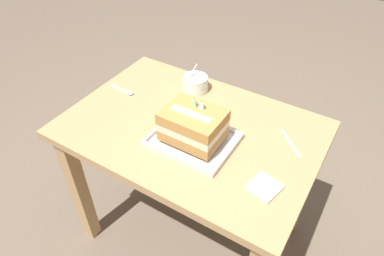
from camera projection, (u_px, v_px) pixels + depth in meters
The scene contains 8 objects.
ground_plane at pixel (191, 230), 1.86m from camera, with size 8.00×8.00×0.00m, color #6B5B4C.
dining_table at pixel (191, 149), 1.45m from camera, with size 1.00×0.69×0.74m.
foil_tray at pixel (193, 140), 1.30m from camera, with size 0.31×0.24×0.02m.
birthday_cake at pixel (193, 125), 1.25m from camera, with size 0.22×0.16×0.16m.
bowl_stack at pixel (195, 84), 1.54m from camera, with size 0.12×0.12×0.12m.
serving_spoon_near_tray at pixel (127, 92), 1.54m from camera, with size 0.14×0.03×0.01m.
serving_spoon_by_bowls at pixel (287, 139), 1.31m from camera, with size 0.12×0.11×0.01m.
napkin_pile at pixel (264, 187), 1.13m from camera, with size 0.11×0.11×0.01m.
Camera 1 is at (0.55, -0.88, 1.63)m, focal length 32.38 mm.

